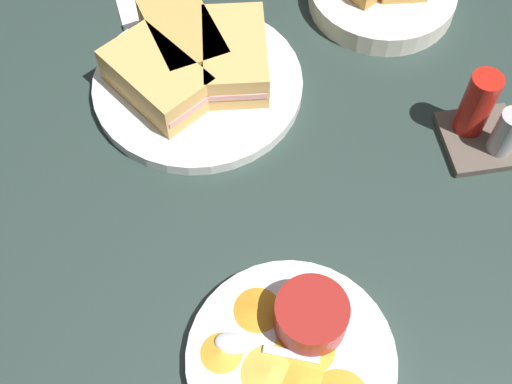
{
  "coord_description": "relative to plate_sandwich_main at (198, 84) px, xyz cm",
  "views": [
    {
      "loc": [
        44.56,
        -6.45,
        63.68
      ],
      "look_at": [
        8.17,
        -0.51,
        3.0
      ],
      "focal_mm": 46.04,
      "sensor_mm": 36.0,
      "label": 1
    }
  ],
  "objects": [
    {
      "name": "spoon_by_gravy_ramekin",
      "position": [
        34.38,
        0.57,
        1.16
      ],
      "size": [
        4.96,
        9.72,
        0.8
      ],
      "color": "silver",
      "rests_on": "plate_chips_companion"
    },
    {
      "name": "condiment_caddy",
      "position": [
        13.18,
        31.89,
        2.61
      ],
      "size": [
        9.0,
        9.0,
        9.5
      ],
      "color": "brown",
      "rests_on": "ground_plane"
    },
    {
      "name": "plate_chips_companion",
      "position": [
        36.01,
        4.77,
        0.0
      ],
      "size": [
        20.46,
        20.46,
        1.6
      ],
      "primitive_type": "cylinder",
      "color": "white",
      "rests_on": "ground_plane"
    },
    {
      "name": "sandwich_half_near",
      "position": [
        -1.06,
        4.84,
        3.2
      ],
      "size": [
        13.89,
        8.85,
        4.8
      ],
      "color": "tan",
      "rests_on": "plate_sandwich_main"
    },
    {
      "name": "ramekin_dark_sauce",
      "position": [
        0.34,
        -5.86,
        2.83
      ],
      "size": [
        6.26,
        6.26,
        3.78
      ],
      "color": "#0C144C",
      "rests_on": "plate_sandwich_main"
    },
    {
      "name": "ground_plane",
      "position": [
        9.84,
        4.89,
        -2.3
      ],
      "size": [
        110.0,
        110.0,
        3.0
      ],
      "primitive_type": "cube",
      "color": "#283833"
    },
    {
      "name": "sandwich_half_far",
      "position": [
        -4.84,
        -1.06,
        3.2
      ],
      "size": [
        14.58,
        10.59,
        4.8
      ],
      "color": "tan",
      "rests_on": "plate_sandwich_main"
    },
    {
      "name": "plantain_chip_scatter",
      "position": [
        36.75,
        4.57,
        1.1
      ],
      "size": [
        17.24,
        17.17,
        0.6
      ],
      "color": "gold",
      "rests_on": "plate_chips_companion"
    },
    {
      "name": "paper_napkin_folded",
      "position": [
        -15.18,
        -4.61,
        -0.6
      ],
      "size": [
        12.08,
        10.36,
        0.4
      ],
      "primitive_type": "cube",
      "rotation": [
        0.0,
        0.0,
        0.13
      ],
      "color": "white",
      "rests_on": "ground_plane"
    },
    {
      "name": "sandwich_half_extra",
      "position": [
        1.06,
        -4.84,
        3.2
      ],
      "size": [
        15.02,
        13.62,
        4.8
      ],
      "color": "tan",
      "rests_on": "plate_sandwich_main"
    },
    {
      "name": "ramekin_light_gravy",
      "position": [
        32.94,
        7.33,
        2.89
      ],
      "size": [
        7.2,
        7.2,
        3.88
      ],
      "color": "maroon",
      "rests_on": "plate_chips_companion"
    },
    {
      "name": "plate_sandwich_main",
      "position": [
        0.0,
        0.0,
        0.0
      ],
      "size": [
        26.07,
        26.07,
        1.6
      ],
      "primitive_type": "cylinder",
      "color": "white",
      "rests_on": "ground_plane"
    },
    {
      "name": "spoon_by_dark_ramekin",
      "position": [
        0.9,
        -0.7,
        1.16
      ],
      "size": [
        2.57,
        9.95,
        0.8
      ],
      "color": "silver",
      "rests_on": "plate_sandwich_main"
    }
  ]
}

